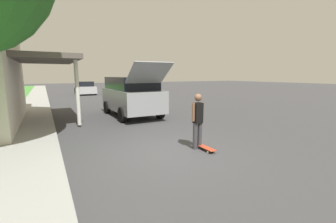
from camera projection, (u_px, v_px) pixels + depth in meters
ground_plane at (167, 151)px, 6.49m from camera, size 120.00×120.00×0.00m
sidewalk at (31, 123)px, 9.95m from camera, size 1.80×80.00×0.10m
suv_parked at (131, 95)px, 11.90m from camera, size 2.18×5.22×2.71m
car_down_street at (85, 88)px, 25.52m from camera, size 1.95×4.26×1.46m
skateboarder at (198, 119)px, 6.55m from camera, size 0.41×0.22×1.63m
skateboard at (205, 147)px, 6.54m from camera, size 0.22×0.81×0.10m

